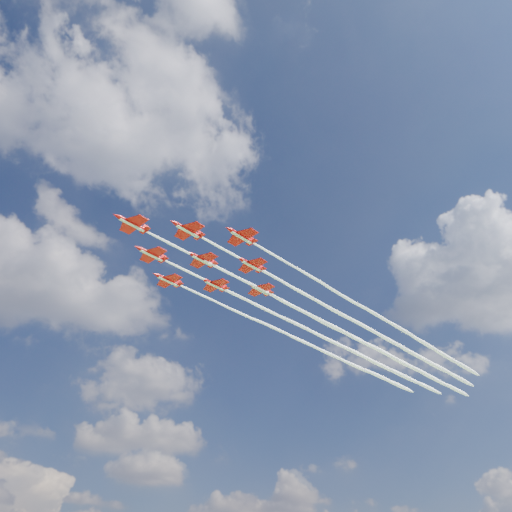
% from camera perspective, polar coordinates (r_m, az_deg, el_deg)
% --- Properties ---
extents(jet_lead, '(136.38, 63.58, 2.44)m').
position_cam_1_polar(jet_lead, '(163.63, 7.25, -7.23)').
color(jet_lead, red).
extents(jet_row2_port, '(136.38, 63.58, 2.44)m').
position_cam_1_polar(jet_row2_port, '(167.98, 11.60, -7.52)').
color(jet_row2_port, red).
extents(jet_row2_starb, '(136.38, 63.58, 2.44)m').
position_cam_1_polar(jet_row2_starb, '(175.58, 7.59, -9.13)').
color(jet_row2_starb, red).
extents(jet_row3_port, '(136.38, 63.58, 2.44)m').
position_cam_1_polar(jet_row3_port, '(173.24, 15.72, -7.77)').
color(jet_row3_port, red).
extents(jet_row3_centre, '(136.38, 63.58, 2.44)m').
position_cam_1_polar(jet_row3_centre, '(180.00, 11.66, -9.36)').
color(jet_row3_centre, red).
extents(jet_row3_starb, '(136.38, 63.58, 2.44)m').
position_cam_1_polar(jet_row3_starb, '(187.70, 7.88, -10.79)').
color(jet_row3_starb, red).
extents(jet_row4_port, '(136.38, 63.58, 2.44)m').
position_cam_1_polar(jet_row4_port, '(185.27, 15.52, -9.54)').
color(jet_row4_port, red).
extents(jet_row4_starb, '(136.38, 63.58, 2.44)m').
position_cam_1_polar(jet_row4_starb, '(192.18, 11.71, -10.97)').
color(jet_row4_starb, red).
extents(jet_tail, '(136.38, 63.58, 2.44)m').
position_cam_1_polar(jet_tail, '(197.45, 15.35, -11.09)').
color(jet_tail, red).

